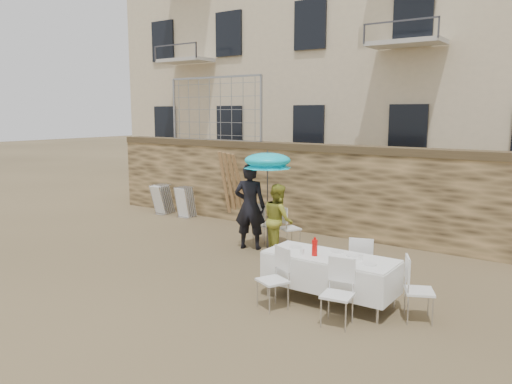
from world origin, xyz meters
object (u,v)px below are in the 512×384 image
Objects in this scene: woman_dress at (278,219)px; soda_bottle at (315,248)px; man_suit at (250,206)px; chair_stack_left at (167,198)px; umbrella at (268,163)px; banquet_table at (330,258)px; table_chair_front_left at (273,279)px; table_chair_front_right at (337,294)px; chair_stack_right at (189,201)px; couple_chair_left at (264,223)px; table_chair_side at (419,289)px; table_chair_back at (362,263)px; couple_chair_right at (290,227)px.

soda_bottle is (1.97, -2.01, 0.14)m from woman_dress.
man_suit reaches higher than chair_stack_left.
banquet_table is at bearing -37.88° from umbrella.
woman_dress is at bearing -15.95° from umbrella.
man_suit is 3.52m from table_chair_front_left.
soda_bottle reaches higher than table_chair_front_right.
woman_dress is 4.62m from chair_stack_right.
couple_chair_left is 3.71m from chair_stack_right.
soda_bottle is at bearing -143.13° from banquet_table.
man_suit is at bearing -165.96° from umbrella.
banquet_table is at bearing 68.75° from table_chair_side.
couple_chair_left and table_chair_front_right have the same top height.
table_chair_side is 9.41m from chair_stack_left.
man_suit is 3.96m from chair_stack_right.
woman_dress is 1.59× the size of table_chair_front_right.
table_chair_side is at bearing 160.80° from couple_chair_left.
woman_dress is 0.97m from couple_chair_left.
table_chair_front_right is at bearing -29.44° from chair_stack_left.
table_chair_front_right is at bearing 83.41° from table_chair_back.
soda_bottle is at bearing -31.51° from chair_stack_right.
chair_stack_right reaches higher than banquet_table.
couple_chair_left is at bearing 4.92° from woman_dress.
table_chair_back is at bearing 140.91° from man_suit.
couple_chair_right is 0.46× the size of banquet_table.
couple_chair_right is (0.30, 0.45, -1.46)m from umbrella.
man_suit is 0.94× the size of umbrella.
chair_stack_right is (-6.61, 2.86, -0.02)m from table_chair_back.
table_chair_side is at bearing 35.11° from table_chair_front_right.
chair_stack_right is at bearing 0.00° from chair_stack_left.
banquet_table is at bearing -179.44° from woman_dress.
chair_stack_right is (-6.91, 4.41, -0.02)m from table_chair_front_right.
chair_stack_left is (-5.09, 1.25, -0.02)m from couple_chair_right.
chair_stack_left is 1.00× the size of chair_stack_right.
chair_stack_right is at bearing -47.61° from man_suit.
table_chair_front_left is at bearing 135.18° from couple_chair_left.
table_chair_back is at bearing 92.70° from table_chair_front_right.
woman_dress is 1.23m from umbrella.
couple_chair_left is (0.00, 0.55, -0.48)m from man_suit.
man_suit is 2.09× the size of chair_stack_left.
couple_chair_right is 1.00× the size of table_chair_front_left.
man_suit is 2.01× the size of table_chair_side.
man_suit is 3.38m from soda_bottle.
banquet_table is at bearing -26.58° from chair_stack_left.
man_suit is 2.09× the size of chair_stack_right.
chair_stack_right is at bearing 40.18° from table_chair_side.
couple_chair_right is at bearing 141.28° from table_chair_front_left.
woman_dress is 1.59× the size of couple_chair_left.
couple_chair_left is 1.00× the size of table_chair_side.
chair_stack_right is (-6.41, 3.66, -0.27)m from banquet_table.
umbrella is 3.62m from table_chair_front_left.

